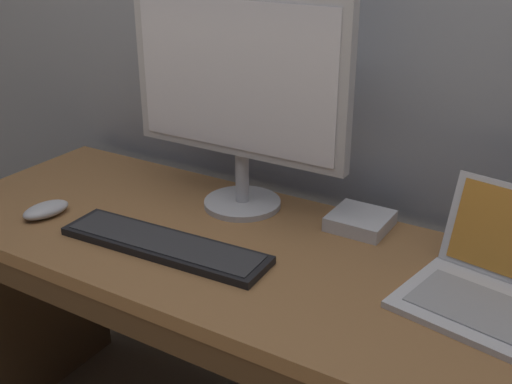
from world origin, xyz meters
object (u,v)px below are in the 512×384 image
laptop_silver (505,287)px  computer_mouse (46,210)px  wired_keyboard (164,245)px  external_drive_box (360,221)px  external_monitor (238,87)px

laptop_silver → computer_mouse: 1.06m
laptop_silver → wired_keyboard: 0.71m
laptop_silver → computer_mouse: bearing=-170.3°
external_drive_box → wired_keyboard: bearing=-135.7°
laptop_silver → computer_mouse: (-1.05, -0.18, -0.02)m
computer_mouse → external_monitor: bearing=47.6°
wired_keyboard → computer_mouse: 0.36m
laptop_silver → wired_keyboard: bearing=-167.1°
laptop_silver → computer_mouse: laptop_silver is taller
wired_keyboard → external_drive_box: bearing=44.3°
computer_mouse → external_drive_box: size_ratio=0.87×
wired_keyboard → external_drive_box: 0.47m
external_monitor → external_drive_box: bearing=11.2°
computer_mouse → laptop_silver: bearing=20.6°
wired_keyboard → external_drive_box: external_drive_box is taller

